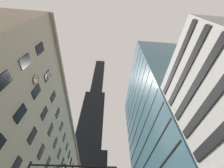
% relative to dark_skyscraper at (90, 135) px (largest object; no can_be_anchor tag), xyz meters
% --- Properties ---
extents(dark_skyscraper, '(28.67, 28.67, 204.53)m').
position_rel_dark_skyscraper_xyz_m(dark_skyscraper, '(0.00, 0.00, 0.00)').
color(dark_skyscraper, black).
rests_on(dark_skyscraper, ground).
extents(glass_office_midrise, '(18.23, 38.01, 54.21)m').
position_rel_dark_skyscraper_xyz_m(glass_office_midrise, '(31.41, -63.67, -33.54)').
color(glass_office_midrise, teal).
rests_on(glass_office_midrise, ground).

